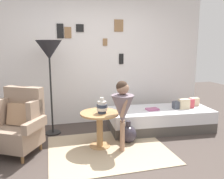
% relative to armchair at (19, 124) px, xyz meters
% --- Properties ---
extents(ground_plane, '(12.00, 12.00, 0.00)m').
position_rel_armchair_xyz_m(ground_plane, '(1.32, -0.75, -0.44)').
color(ground_plane, '#423833').
extents(gallery_wall, '(4.80, 0.12, 2.60)m').
position_rel_armchair_xyz_m(gallery_wall, '(1.32, 1.20, 0.86)').
color(gallery_wall, silver).
rests_on(gallery_wall, ground).
extents(rug, '(1.79, 1.48, 0.01)m').
position_rel_armchair_xyz_m(rug, '(1.29, -0.27, -0.43)').
color(rug, tan).
rests_on(rug, ground).
extents(armchair, '(0.90, 0.84, 0.97)m').
position_rel_armchair_xyz_m(armchair, '(0.00, 0.00, 0.00)').
color(armchair, olive).
rests_on(armchair, ground).
extents(daybed, '(1.95, 0.94, 0.40)m').
position_rel_armchair_xyz_m(daybed, '(2.47, 0.35, -0.24)').
color(daybed, '#4C4742').
rests_on(daybed, ground).
extents(pillow_head, '(0.18, 0.14, 0.15)m').
position_rel_armchair_xyz_m(pillow_head, '(3.24, 0.43, 0.04)').
color(pillow_head, beige).
rests_on(pillow_head, daybed).
extents(pillow_mid, '(0.19, 0.13, 0.17)m').
position_rel_armchair_xyz_m(pillow_mid, '(3.03, 0.30, 0.04)').
color(pillow_mid, '#D64C56').
rests_on(pillow_mid, daybed).
extents(pillow_back, '(0.20, 0.13, 0.18)m').
position_rel_armchair_xyz_m(pillow_back, '(2.90, 0.26, 0.05)').
color(pillow_back, beige).
rests_on(pillow_back, daybed).
extents(pillow_extra, '(0.20, 0.12, 0.14)m').
position_rel_armchair_xyz_m(pillow_extra, '(2.80, 0.30, 0.03)').
color(pillow_extra, '#474C56').
rests_on(pillow_extra, daybed).
extents(side_table, '(0.60, 0.60, 0.56)m').
position_rel_armchair_xyz_m(side_table, '(1.19, -0.12, -0.03)').
color(side_table, tan).
rests_on(side_table, ground).
extents(vase_striped, '(0.16, 0.16, 0.24)m').
position_rel_armchair_xyz_m(vase_striped, '(1.22, -0.17, 0.22)').
color(vase_striped, '#2D384C').
rests_on(vase_striped, side_table).
extents(floor_lamp, '(0.44, 0.44, 1.67)m').
position_rel_armchair_xyz_m(floor_lamp, '(0.48, 0.67, 1.02)').
color(floor_lamp, black).
rests_on(floor_lamp, ground).
extents(person_child, '(0.34, 0.34, 1.07)m').
position_rel_armchair_xyz_m(person_child, '(1.49, -0.33, 0.24)').
color(person_child, '#A37A60').
rests_on(person_child, ground).
extents(book_on_daybed, '(0.23, 0.18, 0.03)m').
position_rel_armchair_xyz_m(book_on_daybed, '(2.29, 0.33, -0.02)').
color(book_on_daybed, '#AD5A87').
rests_on(book_on_daybed, daybed).
extents(demijohn_near, '(0.28, 0.28, 0.37)m').
position_rel_armchair_xyz_m(demijohn_near, '(1.68, -0.08, -0.29)').
color(demijohn_near, '#332D38').
rests_on(demijohn_near, ground).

